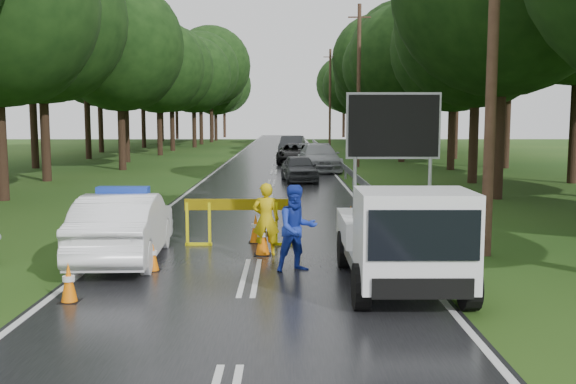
{
  "coord_description": "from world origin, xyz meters",
  "views": [
    {
      "loc": [
        0.7,
        -12.19,
        3.1
      ],
      "look_at": [
        0.74,
        3.23,
        1.3
      ],
      "focal_mm": 40.0,
      "sensor_mm": 36.0,
      "label": 1
    }
  ],
  "objects_px": {
    "queue_car_second": "(319,158)",
    "queue_car_third": "(295,154)",
    "barrier": "(243,211)",
    "officer": "(266,219)",
    "work_truck": "(402,237)",
    "civilian": "(297,228)",
    "queue_car_fourth": "(292,146)",
    "queue_car_first": "(299,168)",
    "police_sedan": "(124,227)"
  },
  "relations": [
    {
      "from": "civilian",
      "to": "queue_car_second",
      "type": "bearing_deg",
      "value": 65.15
    },
    {
      "from": "civilian",
      "to": "queue_car_fourth",
      "type": "xyz_separation_m",
      "value": [
        0.26,
        38.04,
        -0.06
      ]
    },
    {
      "from": "work_truck",
      "to": "queue_car_second",
      "type": "bearing_deg",
      "value": 90.33
    },
    {
      "from": "work_truck",
      "to": "queue_car_third",
      "type": "xyz_separation_m",
      "value": [
        -1.5,
        31.61,
        -0.28
      ]
    },
    {
      "from": "queue_car_second",
      "to": "work_truck",
      "type": "bearing_deg",
      "value": -93.65
    },
    {
      "from": "officer",
      "to": "queue_car_fourth",
      "type": "relative_size",
      "value": 0.33
    },
    {
      "from": "barrier",
      "to": "queue_car_first",
      "type": "distance_m",
      "value": 15.77
    },
    {
      "from": "work_truck",
      "to": "queue_car_fourth",
      "type": "xyz_separation_m",
      "value": [
        -1.6,
        39.42,
        -0.14
      ]
    },
    {
      "from": "police_sedan",
      "to": "officer",
      "type": "xyz_separation_m",
      "value": [
        3.04,
        0.54,
        0.09
      ]
    },
    {
      "from": "queue_car_fourth",
      "to": "officer",
      "type": "bearing_deg",
      "value": -85.85
    },
    {
      "from": "queue_car_first",
      "to": "queue_car_second",
      "type": "bearing_deg",
      "value": 71.92
    },
    {
      "from": "civilian",
      "to": "queue_car_second",
      "type": "relative_size",
      "value": 0.32
    },
    {
      "from": "queue_car_fourth",
      "to": "police_sedan",
      "type": "bearing_deg",
      "value": -90.51
    },
    {
      "from": "officer",
      "to": "civilian",
      "type": "relative_size",
      "value": 0.94
    },
    {
      "from": "work_truck",
      "to": "queue_car_second",
      "type": "distance_m",
      "value": 25.61
    },
    {
      "from": "queue_car_first",
      "to": "queue_car_fourth",
      "type": "height_order",
      "value": "queue_car_fourth"
    },
    {
      "from": "police_sedan",
      "to": "queue_car_second",
      "type": "xyz_separation_m",
      "value": [
        5.4,
        23.28,
        0.05
      ]
    },
    {
      "from": "civilian",
      "to": "queue_car_third",
      "type": "relative_size",
      "value": 0.36
    },
    {
      "from": "officer",
      "to": "queue_car_second",
      "type": "height_order",
      "value": "officer"
    },
    {
      "from": "officer",
      "to": "queue_car_first",
      "type": "xyz_separation_m",
      "value": [
        1.09,
        16.73,
        -0.17
      ]
    },
    {
      "from": "police_sedan",
      "to": "civilian",
      "type": "distance_m",
      "value": 3.84
    },
    {
      "from": "queue_car_second",
      "to": "queue_car_third",
      "type": "distance_m",
      "value": 6.15
    },
    {
      "from": "police_sedan",
      "to": "queue_car_fourth",
      "type": "xyz_separation_m",
      "value": [
        3.98,
        37.08,
        0.08
      ]
    },
    {
      "from": "queue_car_first",
      "to": "queue_car_third",
      "type": "height_order",
      "value": "queue_car_third"
    },
    {
      "from": "barrier",
      "to": "queue_car_second",
      "type": "xyz_separation_m",
      "value": [
        2.94,
        21.68,
        -0.08
      ]
    },
    {
      "from": "police_sedan",
      "to": "civilian",
      "type": "bearing_deg",
      "value": 162.27
    },
    {
      "from": "officer",
      "to": "queue_car_third",
      "type": "relative_size",
      "value": 0.34
    },
    {
      "from": "barrier",
      "to": "civilian",
      "type": "relative_size",
      "value": 1.58
    },
    {
      "from": "work_truck",
      "to": "queue_car_first",
      "type": "distance_m",
      "value": 19.66
    },
    {
      "from": "queue_car_first",
      "to": "officer",
      "type": "bearing_deg",
      "value": -99.83
    },
    {
      "from": "queue_car_second",
      "to": "barrier",
      "type": "bearing_deg",
      "value": -101.78
    },
    {
      "from": "civilian",
      "to": "queue_car_second",
      "type": "distance_m",
      "value": 24.29
    },
    {
      "from": "queue_car_first",
      "to": "queue_car_fourth",
      "type": "relative_size",
      "value": 0.77
    },
    {
      "from": "barrier",
      "to": "officer",
      "type": "xyz_separation_m",
      "value": [
        0.59,
        -1.05,
        -0.05
      ]
    },
    {
      "from": "barrier",
      "to": "queue_car_third",
      "type": "distance_m",
      "value": 27.73
    },
    {
      "from": "queue_car_second",
      "to": "queue_car_fourth",
      "type": "relative_size",
      "value": 1.1
    },
    {
      "from": "queue_car_first",
      "to": "police_sedan",
      "type": "bearing_deg",
      "value": -109.56
    },
    {
      "from": "police_sedan",
      "to": "queue_car_fourth",
      "type": "bearing_deg",
      "value": -99.37
    },
    {
      "from": "queue_car_second",
      "to": "civilian",
      "type": "bearing_deg",
      "value": -98.03
    },
    {
      "from": "civilian",
      "to": "officer",
      "type": "bearing_deg",
      "value": 93.15
    },
    {
      "from": "civilian",
      "to": "queue_car_fourth",
      "type": "distance_m",
      "value": 38.04
    },
    {
      "from": "queue_car_second",
      "to": "queue_car_fourth",
      "type": "height_order",
      "value": "queue_car_fourth"
    },
    {
      "from": "queue_car_third",
      "to": "work_truck",
      "type": "bearing_deg",
      "value": -84.3
    },
    {
      "from": "barrier",
      "to": "civilian",
      "type": "xyz_separation_m",
      "value": [
        1.26,
        -2.55,
        0.01
      ]
    },
    {
      "from": "barrier",
      "to": "queue_car_third",
      "type": "bearing_deg",
      "value": 86.53
    },
    {
      "from": "queue_car_second",
      "to": "queue_car_third",
      "type": "height_order",
      "value": "queue_car_second"
    },
    {
      "from": "work_truck",
      "to": "queue_car_second",
      "type": "height_order",
      "value": "work_truck"
    },
    {
      "from": "queue_car_fourth",
      "to": "barrier",
      "type": "bearing_deg",
      "value": -86.84
    },
    {
      "from": "civilian",
      "to": "queue_car_fourth",
      "type": "bearing_deg",
      "value": 68.74
    },
    {
      "from": "civilian",
      "to": "queue_car_third",
      "type": "height_order",
      "value": "civilian"
    }
  ]
}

